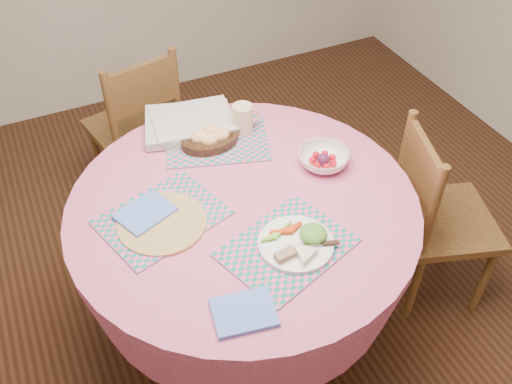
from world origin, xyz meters
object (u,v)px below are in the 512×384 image
chair_back (138,125)px  wicker_trivet (162,223)px  bread_bowl (210,137)px  latte_mug (243,118)px  fruit_bowl (323,159)px  dining_table (244,240)px  dinner_plate (299,242)px  chair_right (437,215)px

chair_back → wicker_trivet: 1.04m
bread_bowl → latte_mug: 0.16m
wicker_trivet → fruit_bowl: size_ratio=1.39×
dining_table → dinner_plate: (0.08, -0.27, 0.22)m
latte_mug → chair_back: bearing=115.4°
dinner_plate → chair_right: bearing=10.7°
latte_mug → fruit_bowl: 0.37m
bread_bowl → fruit_bowl: bearing=-41.4°
bread_bowl → latte_mug: size_ratio=1.95×
chair_right → latte_mug: latte_mug is taller
chair_back → fruit_bowl: size_ratio=4.09×
dining_table → dinner_plate: dinner_plate is taller
chair_right → latte_mug: 0.90m
latte_mug → fruit_bowl: bearing=-59.9°
chair_back → latte_mug: chair_back is taller
dinner_plate → latte_mug: (0.09, 0.64, 0.04)m
fruit_bowl → bread_bowl: bearing=138.6°
chair_right → bread_bowl: chair_right is taller
chair_right → wicker_trivet: (-1.11, 0.15, 0.30)m
wicker_trivet → latte_mug: 0.59m
dining_table → chair_right: (0.82, -0.13, -0.10)m
wicker_trivet → chair_back: bearing=80.6°
latte_mug → dining_table: bearing=-114.5°
chair_back → bread_bowl: bearing=90.9°
dining_table → bread_bowl: (0.02, 0.36, 0.23)m
dining_table → bread_bowl: bread_bowl is taller
bread_bowl → latte_mug: bearing=7.4°
dinner_plate → fruit_bowl: bearing=49.6°
wicker_trivet → bread_bowl: (0.31, 0.34, 0.03)m
latte_mug → wicker_trivet: bearing=-142.2°
dining_table → bread_bowl: bearing=87.1°
wicker_trivet → bread_bowl: bearing=47.6°
chair_back → latte_mug: 0.78m
fruit_bowl → dining_table: bearing=-170.6°
chair_right → chair_back: size_ratio=0.99×
dinner_plate → latte_mug: bearing=81.8°
chair_back → dinner_plate: chair_back is taller
chair_right → fruit_bowl: bearing=85.9°
bread_bowl → wicker_trivet: bearing=-132.4°
dining_table → fruit_bowl: 0.42m
chair_back → wicker_trivet: size_ratio=2.94×
chair_back → latte_mug: (0.30, -0.63, 0.36)m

